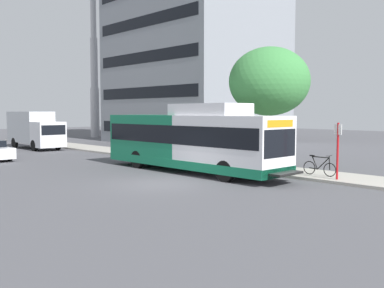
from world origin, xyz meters
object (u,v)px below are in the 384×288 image
bus_stop_sign_pole (338,147)px  box_truck_background (35,129)px  bicycle_parked (319,167)px  transit_bus (191,140)px  street_tree_near_stop (269,82)px

bus_stop_sign_pole → box_truck_background: size_ratio=0.37×
bicycle_parked → box_truck_background: bearing=96.4°
transit_bus → bicycle_parked: (3.00, -5.94, -1.14)m
transit_bus → street_tree_near_stop: street_tree_near_stop is taller
transit_bus → bicycle_parked: size_ratio=6.96×
street_tree_near_stop → box_truck_background: 22.58m
transit_bus → box_truck_background: bearing=89.7°
street_tree_near_stop → transit_bus: bearing=155.9°
transit_bus → street_tree_near_stop: 5.71m
bus_stop_sign_pole → transit_bus: bearing=109.1°
transit_bus → box_truck_background: transit_bus is taller
bicycle_parked → bus_stop_sign_pole: bearing=-113.5°
bus_stop_sign_pole → bicycle_parked: 1.70m
transit_bus → bicycle_parked: bearing=-63.2°
transit_bus → street_tree_near_stop: bearing=-24.1°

